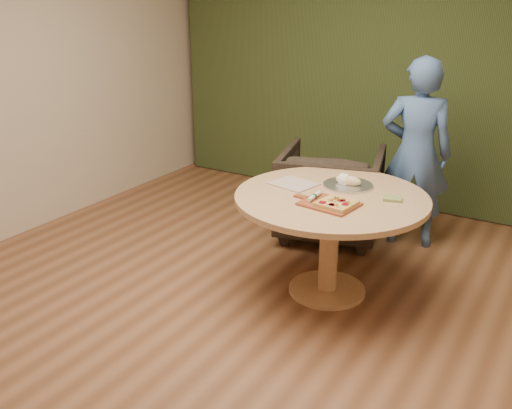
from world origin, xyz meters
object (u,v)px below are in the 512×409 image
at_px(pedestal_table, 331,214).
at_px(person_standing, 416,154).
at_px(serving_tray, 348,185).
at_px(armchair, 331,188).
at_px(cutlery_roll, 314,196).
at_px(pizza_paddle, 328,204).
at_px(flatbread_pizza, 336,203).
at_px(bread_roll, 347,180).

relative_size(pedestal_table, person_standing, 0.84).
distance_m(serving_tray, armchair, 0.91).
bearing_deg(cutlery_roll, pizza_paddle, -12.84).
bearing_deg(pedestal_table, flatbread_pizza, -58.06).
bearing_deg(pedestal_table, pizza_paddle, -72.54).
height_order(cutlery_roll, armchair, armchair).
distance_m(pedestal_table, cutlery_roll, 0.24).
bearing_deg(flatbread_pizza, person_standing, 85.52).
bearing_deg(flatbread_pizza, pizza_paddle, 169.56).
xyz_separation_m(cutlery_roll, person_standing, (0.28, 1.32, 0.02)).
bearing_deg(cutlery_roll, person_standing, 76.73).
distance_m(pedestal_table, person_standing, 1.20).
bearing_deg(armchair, person_standing, -178.00).
bearing_deg(armchair, pizza_paddle, 97.49).
xyz_separation_m(pedestal_table, flatbread_pizza, (0.12, -0.20, 0.17)).
xyz_separation_m(armchair, person_standing, (0.65, 0.20, 0.36)).
xyz_separation_m(pizza_paddle, serving_tray, (-0.04, 0.42, -0.00)).
relative_size(cutlery_roll, bread_roll, 1.03).
xyz_separation_m(pedestal_table, serving_tray, (0.02, 0.23, 0.15)).
distance_m(pizza_paddle, flatbread_pizza, 0.07).
relative_size(cutlery_roll, person_standing, 0.12).
height_order(pedestal_table, bread_roll, bread_roll).
xyz_separation_m(pedestal_table, armchair, (-0.42, 0.96, -0.17)).
height_order(pedestal_table, pizza_paddle, pizza_paddle).
height_order(flatbread_pizza, armchair, armchair).
bearing_deg(person_standing, armchair, 2.89).
xyz_separation_m(flatbread_pizza, person_standing, (0.11, 1.36, 0.02)).
relative_size(pedestal_table, serving_tray, 3.75).
distance_m(flatbread_pizza, armchair, 1.32).
xyz_separation_m(flatbread_pizza, serving_tray, (-0.10, 0.43, -0.02)).
height_order(cutlery_roll, person_standing, person_standing).
height_order(pizza_paddle, serving_tray, serving_tray).
height_order(serving_tray, person_standing, person_standing).
distance_m(armchair, person_standing, 0.77).
distance_m(pedestal_table, serving_tray, 0.28).
xyz_separation_m(pizza_paddle, armchair, (-0.48, 1.14, -0.32)).
distance_m(pizza_paddle, cutlery_roll, 0.12).
bearing_deg(flatbread_pizza, serving_tray, 103.12).
bearing_deg(person_standing, serving_tray, 62.99).
height_order(pedestal_table, serving_tray, serving_tray).
distance_m(cutlery_roll, bread_roll, 0.40).
distance_m(pedestal_table, flatbread_pizza, 0.29).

